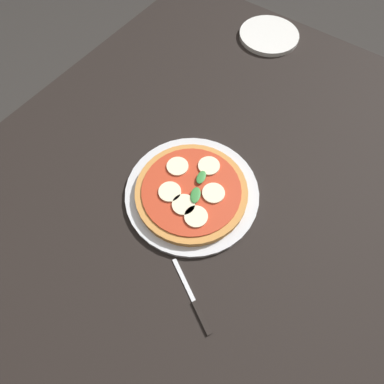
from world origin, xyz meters
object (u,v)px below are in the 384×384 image
dining_table (204,190)px  pizza (191,191)px  plate_white (269,35)px  knife (196,305)px  serving_tray (192,193)px

dining_table → pizza: (-0.07, -0.01, 0.11)m
plate_white → knife: 0.88m
pizza → plate_white: 0.64m
serving_tray → pizza: bearing=-157.7°
dining_table → knife: bearing=-148.8°
plate_white → pizza: bearing=-167.6°
pizza → knife: (-0.20, -0.16, -0.02)m
knife → dining_table: bearing=31.2°
serving_tray → knife: 0.26m
pizza → serving_tray: bearing=22.3°
plate_white → knife: plate_white is taller
pizza → dining_table: bearing=7.4°
serving_tray → plate_white: 0.64m
dining_table → serving_tray: (-0.06, -0.01, 0.09)m
dining_table → knife: 0.33m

